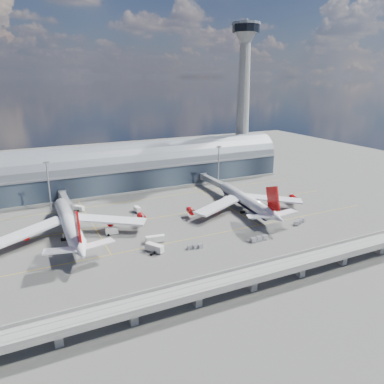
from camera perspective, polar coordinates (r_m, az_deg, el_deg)
name	(u,v)px	position (r m, az deg, el deg)	size (l,w,h in m)	color
ground	(182,230)	(169.77, -1.49, -5.84)	(500.00, 500.00, 0.00)	#474744
taxi_lines	(164,215)	(188.70, -4.28, -3.47)	(200.00, 80.12, 0.01)	gold
terminal	(130,169)	(236.12, -9.39, 3.45)	(200.00, 30.00, 28.00)	#1C2430
control_tower	(243,99)	(270.85, 7.82, 13.88)	(19.00, 19.00, 103.00)	gray
guideway	(253,275)	(124.51, 9.30, -12.42)	(220.00, 8.50, 7.20)	gray
floodlight_mast_left	(49,184)	(204.86, -21.00, 1.08)	(3.00, 0.70, 25.70)	gray
floodlight_mast_right	(219,165)	(234.17, 4.06, 4.10)	(3.00, 0.70, 25.70)	gray
airliner_left	(70,224)	(167.94, -18.15, -4.70)	(68.11, 71.51, 21.84)	white
airliner_right	(246,201)	(193.52, 8.29, -1.38)	(63.02, 65.90, 20.90)	white
jet_bridge_left	(65,199)	(206.00, -18.79, -1.06)	(4.40, 28.00, 7.25)	gray
jet_bridge_right	(213,181)	(230.04, 3.15, 1.70)	(4.40, 32.00, 7.25)	gray
service_truck_0	(154,248)	(149.99, -5.74, -8.46)	(6.27, 7.91, 3.21)	silver
service_truck_1	(112,231)	(168.67, -12.12, -5.83)	(5.61, 3.24, 3.09)	silver
service_truck_2	(155,239)	(158.07, -5.64, -7.14)	(8.15, 3.33, 2.87)	silver
service_truck_3	(252,216)	(184.58, 9.07, -3.68)	(2.78, 5.67, 2.64)	silver
service_truck_4	(137,209)	(193.48, -8.34, -2.63)	(2.75, 5.09, 2.86)	silver
service_truck_5	(79,208)	(201.99, -16.81, -2.39)	(4.96, 5.35, 2.56)	silver
cargo_train_0	(195,247)	(152.26, 0.44, -8.33)	(6.79, 2.70, 1.49)	gray
cargo_train_1	(299,222)	(183.98, 16.02, -4.36)	(8.13, 4.92, 1.82)	gray
cargo_train_2	(259,239)	(161.30, 10.18, -7.01)	(8.65, 2.17, 1.92)	gray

